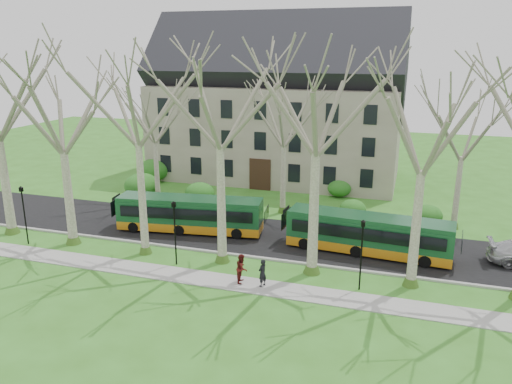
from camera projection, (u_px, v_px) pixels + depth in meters
The scene contains 13 objects.
ground at pixel (267, 270), 32.35m from camera, with size 120.00×120.00×0.00m, color #346C1F.
sidewalk at pixel (256, 286), 30.05m from camera, with size 70.00×2.00×0.06m, color gray.
road at pixel (288, 239), 37.38m from camera, with size 80.00×8.00×0.06m, color black.
curb at pixel (273, 260), 33.71m from camera, with size 80.00×0.25×0.14m, color #A5A39E.
building at pixel (276, 103), 53.83m from camera, with size 26.50×12.20×16.00m.
tree_row_verge at pixel (269, 163), 30.68m from camera, with size 49.00×7.00×14.00m.
tree_row_far at pixel (289, 147), 41.14m from camera, with size 33.00×7.00×12.00m.
lamp_row at pixel (263, 238), 30.72m from camera, with size 36.22×0.22×4.30m.
hedges at pixel (261, 192), 46.25m from camera, with size 30.60×8.60×2.00m.
bus_lead at pixel (190, 214), 38.66m from camera, with size 11.20×2.33×2.80m, color #144625, non-canonical shape.
bus_follow at pixel (368, 234), 34.52m from camera, with size 11.18×2.33×2.79m, color #144625, non-canonical shape.
pedestrian_a at pixel (262, 273), 29.78m from camera, with size 0.62×0.41×1.71m, color black.
pedestrian_b at pixel (242, 268), 30.29m from camera, with size 0.88×0.69×1.82m, color #4E1311.
Camera 1 is at (8.22, -28.52, 13.85)m, focal length 35.00 mm.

